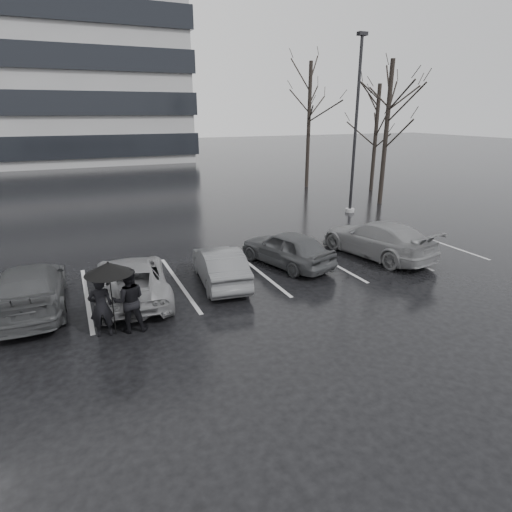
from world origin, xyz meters
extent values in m
plane|color=black|center=(0.00, 0.00, 0.00)|extent=(160.00, 160.00, 0.00)
imported|color=black|center=(1.79, 2.60, 0.64)|extent=(2.50, 4.01, 1.27)
imported|color=#303033|center=(-0.96, 1.97, 0.59)|extent=(1.68, 3.72, 1.18)
imported|color=#555457|center=(-3.72, 1.89, 0.59)|extent=(2.37, 4.44, 1.19)
imported|color=black|center=(-6.42, 2.25, 0.64)|extent=(1.86, 4.46, 1.29)
imported|color=#555457|center=(5.41, 2.14, 0.67)|extent=(2.73, 4.92, 1.35)
imported|color=black|center=(-4.73, -0.12, 0.78)|extent=(0.59, 0.41, 1.55)
imported|color=black|center=(-4.07, -0.14, 0.83)|extent=(0.89, 0.73, 1.67)
cylinder|color=black|center=(-4.47, -0.18, 0.83)|extent=(0.02, 0.02, 1.65)
cone|color=black|center=(-4.47, -0.18, 1.76)|extent=(1.14, 1.14, 0.29)
sphere|color=black|center=(-4.47, -0.18, 1.90)|extent=(0.05, 0.05, 0.05)
cylinder|color=gray|center=(8.98, 8.81, 0.10)|extent=(0.49, 0.49, 0.20)
cylinder|color=black|center=(8.98, 8.81, 4.40)|extent=(0.16, 0.16, 8.80)
cube|color=black|center=(8.98, 8.81, 8.85)|extent=(0.49, 0.29, 0.18)
cube|color=#ADACAF|center=(-5.00, 2.50, 0.00)|extent=(0.12, 5.00, 0.00)
cube|color=#ADACAF|center=(-2.20, 2.50, 0.00)|extent=(0.12, 5.00, 0.00)
cube|color=#ADACAF|center=(0.60, 2.50, 0.00)|extent=(0.12, 5.00, 0.00)
cube|color=#ADACAF|center=(3.40, 2.50, 0.00)|extent=(0.12, 5.00, 0.00)
cube|color=#ADACAF|center=(6.20, 2.50, 0.00)|extent=(0.12, 5.00, 0.00)
cube|color=#ADACAF|center=(9.00, 2.50, 0.00)|extent=(0.12, 5.00, 0.00)
cylinder|color=black|center=(12.00, 10.00, 4.00)|extent=(0.26, 0.26, 8.00)
cylinder|color=black|center=(14.50, 14.00, 3.50)|extent=(0.26, 0.26, 7.00)
cylinder|color=black|center=(11.00, 17.00, 4.25)|extent=(0.26, 0.26, 8.50)
camera|label=1|loc=(-5.10, -10.24, 5.27)|focal=30.00mm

